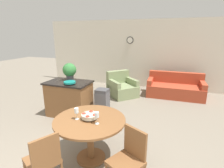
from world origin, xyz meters
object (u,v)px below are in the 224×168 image
potted_plant (70,71)px  armchair (122,88)px  couch (175,88)px  dining_chair_near_right (129,157)px  wine_glass_left (76,111)px  kitchen_island (69,98)px  dining_table (90,128)px  dining_chair_near_left (44,159)px  fruit_bowl (89,116)px  trash_bin (102,103)px  wine_glass_right (97,115)px  teal_bowl (70,82)px

potted_plant → armchair: potted_plant is taller
couch → armchair: size_ratio=1.51×
dining_chair_near_right → wine_glass_left: 1.09m
dining_chair_near_right → potted_plant: potted_plant is taller
kitchen_island → potted_plant: (-0.05, 0.17, 0.72)m
dining_chair_near_right → kitchen_island: (-2.09, 1.74, -0.02)m
dining_chair_near_right → potted_plant: (-2.14, 1.92, 0.71)m
dining_table → dining_chair_near_left: 0.84m
dining_chair_near_left → kitchen_island: (-1.00, 2.18, -0.02)m
fruit_bowl → kitchen_island: (-1.33, 1.42, -0.37)m
fruit_bowl → trash_bin: (-0.47, 1.66, -0.47)m
wine_glass_left → potted_plant: bearing=125.3°
kitchen_island → trash_bin: 0.90m
wine_glass_left → wine_glass_right: 0.38m
teal_bowl → trash_bin: (0.70, 0.42, -0.61)m
kitchen_island → armchair: bearing=65.7°
fruit_bowl → wine_glass_left: bearing=-159.3°
dining_table → dining_chair_near_left: dining_chair_near_left is taller
wine_glass_right → couch: bearing=73.7°
fruit_bowl → couch: (1.36, 3.94, -0.55)m
armchair → dining_chair_near_right: bearing=-117.5°
armchair → potted_plant: bearing=-163.1°
dining_chair_near_right → wine_glass_left: bearing=13.5°
potted_plant → trash_bin: bearing=4.8°
potted_plant → couch: size_ratio=0.24×
trash_bin → armchair: (0.04, 1.72, -0.08)m
dining_chair_near_right → wine_glass_left: (-0.97, 0.25, 0.43)m
fruit_bowl → armchair: 3.46m
trash_bin → dining_chair_near_left: bearing=-86.7°
dining_table → armchair: (-0.44, 3.39, -0.31)m
dining_chair_near_left → kitchen_island: bearing=52.8°
dining_chair_near_right → armchair: size_ratio=0.70×
dining_table → trash_bin: size_ratio=1.62×
teal_bowl → couch: (2.53, 2.69, -0.69)m
dining_chair_near_left → armchair: size_ratio=0.70×
fruit_bowl → wine_glass_right: (0.18, -0.10, 0.09)m
fruit_bowl → wine_glass_left: wine_glass_left is taller
dining_table → armchair: armchair is taller
dining_table → dining_chair_near_right: bearing=-23.2°
dining_chair_near_right → dining_table: bearing=5.0°
kitchen_island → armchair: kitchen_island is taller
couch → fruit_bowl: bearing=-110.2°
potted_plant → dining_chair_near_right: bearing=-41.8°
couch → armchair: armchair is taller
dining_chair_near_left → armchair: bearing=29.7°
dining_chair_near_right → fruit_bowl: 0.91m
kitchen_island → couch: kitchen_island is taller
wine_glass_left → armchair: 3.53m
wine_glass_left → teal_bowl: (-0.98, 1.32, 0.06)m
fruit_bowl → teal_bowl: (-1.17, 1.25, 0.14)m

